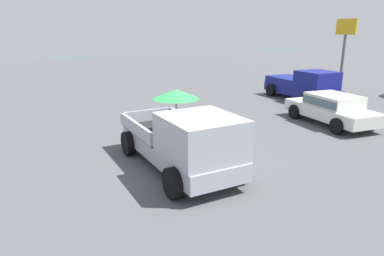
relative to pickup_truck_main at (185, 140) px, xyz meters
name	(u,v)px	position (x,y,z in m)	size (l,w,h in m)	color
ground_plane	(178,167)	(-0.46, -0.03, -0.99)	(80.00, 80.00, 0.00)	#4C4C4F
pickup_truck_main	(185,140)	(0.00, 0.00, 0.00)	(5.11, 2.38, 2.30)	black
pickup_truck_red	(304,85)	(-6.55, 10.84, -0.11)	(4.85, 2.28, 1.80)	black
parked_sedan_near	(332,108)	(-1.96, 8.08, -0.24)	(4.44, 2.27, 1.33)	black
motel_sign	(345,42)	(-6.28, 13.49, 2.30)	(1.40, 0.16, 4.64)	#59595B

